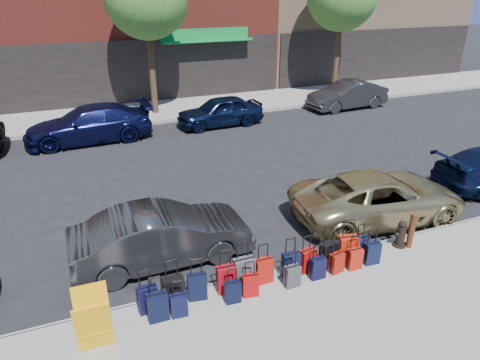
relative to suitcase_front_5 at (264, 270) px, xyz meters
name	(u,v)px	position (x,y,z in m)	size (l,w,h in m)	color
ground	(202,195)	(0.07, 4.81, -0.44)	(120.00, 120.00, 0.00)	black
sidewalk_near	(305,337)	(0.07, -1.69, -0.37)	(60.00, 4.00, 0.15)	gray
sidewalk_far	(144,112)	(0.07, 14.81, -0.37)	(60.00, 4.00, 0.15)	gray
curb_near	(260,275)	(0.07, 0.33, -0.37)	(60.00, 0.08, 0.15)	gray
curb_far	(152,123)	(0.07, 12.79, -0.37)	(60.00, 0.08, 0.15)	gray
suitcase_front_0	(148,299)	(-2.50, 0.02, 0.00)	(0.40, 0.25, 0.92)	black
suitcase_front_1	(174,290)	(-1.97, 0.05, 0.02)	(0.42, 0.24, 1.00)	black
suitcase_front_2	(197,287)	(-1.49, 0.01, 0.00)	(0.41, 0.27, 0.93)	black
suitcase_front_3	(226,279)	(-0.86, 0.01, 0.02)	(0.42, 0.25, 0.98)	maroon
suitcase_front_4	(244,272)	(-0.44, 0.06, 0.04)	(0.44, 0.24, 1.06)	#404045
suitcase_front_5	(264,270)	(0.00, 0.00, 0.00)	(0.39, 0.22, 0.93)	#A8120A
suitcase_front_6	(291,264)	(0.64, -0.03, 0.00)	(0.40, 0.23, 0.94)	black
suitcase_front_7	(307,260)	(1.07, 0.00, -0.02)	(0.39, 0.26, 0.88)	#A20F0A
suitcase_front_8	(329,254)	(1.62, 0.00, 0.01)	(0.42, 0.25, 0.97)	black
suitcase_front_9	(347,249)	(2.10, -0.04, 0.05)	(0.49, 0.33, 1.08)	#AA1D0A
suitcase_front_10	(361,247)	(2.50, -0.01, -0.02)	(0.39, 0.26, 0.87)	black
suitcase_back_0	(158,307)	(-2.36, -0.28, 0.01)	(0.40, 0.23, 0.95)	black
suitcase_back_1	(179,305)	(-1.96, -0.33, -0.05)	(0.34, 0.21, 0.78)	black
suitcase_back_3	(233,292)	(-0.85, -0.35, -0.05)	(0.34, 0.21, 0.77)	black
suitcase_back_4	(250,285)	(-0.45, -0.30, -0.04)	(0.36, 0.25, 0.80)	#A80A0B
suitcase_back_6	(292,276)	(0.50, -0.35, -0.04)	(0.34, 0.20, 0.80)	#36353A
suitcase_back_7	(317,268)	(1.15, -0.31, -0.04)	(0.35, 0.21, 0.82)	black
suitcase_back_8	(337,263)	(1.65, -0.28, -0.05)	(0.36, 0.24, 0.78)	maroon
suitcase_back_9	(354,259)	(2.10, -0.32, -0.04)	(0.34, 0.20, 0.81)	#B01A0B
suitcase_back_10	(372,253)	(2.59, -0.30, -0.02)	(0.38, 0.24, 0.86)	black
fire_hydrant	(401,234)	(3.70, 0.03, 0.04)	(0.36, 0.32, 0.71)	black
bollard	(411,230)	(3.89, -0.09, 0.18)	(0.17, 0.17, 0.92)	#38190C
display_rack	(93,320)	(-3.52, -0.49, 0.25)	(0.61, 0.68, 1.09)	#F0A70D
car_near_1	(162,236)	(-1.80, 1.79, 0.25)	(1.46, 4.19, 1.38)	#37373A
car_near_2	(379,197)	(4.22, 1.58, 0.23)	(2.24, 4.86, 1.35)	tan
car_far_1	(89,124)	(-2.77, 11.42, 0.30)	(2.08, 5.13, 1.49)	#0D113B
car_far_2	(220,111)	(3.04, 11.48, 0.24)	(1.61, 3.99, 1.36)	#0B1533
car_far_3	(347,95)	(10.28, 11.84, 0.27)	(1.51, 4.32, 1.42)	#313133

